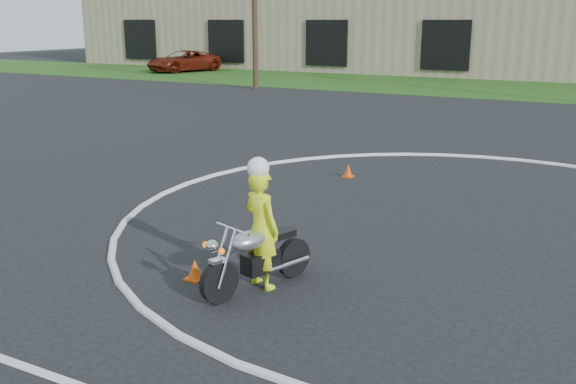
% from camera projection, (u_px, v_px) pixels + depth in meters
% --- Properties ---
extents(ground, '(120.00, 120.00, 0.00)m').
position_uv_depth(ground, '(409.00, 284.00, 8.79)').
color(ground, black).
rests_on(ground, ground).
extents(primary_motorcycle, '(0.88, 1.78, 0.97)m').
position_uv_depth(primary_motorcycle, '(256.00, 256.00, 8.51)').
color(primary_motorcycle, black).
rests_on(primary_motorcycle, ground).
extents(rider_primary_grp, '(0.69, 0.56, 1.80)m').
position_uv_depth(rider_primary_grp, '(261.00, 225.00, 8.51)').
color(rider_primary_grp, '#E9FF1A').
rests_on(rider_primary_grp, ground).
extents(pickup_grp, '(3.92, 5.72, 1.45)m').
position_uv_depth(pickup_grp, '(183.00, 61.00, 44.31)').
color(pickup_grp, '#5E160A').
rests_on(pickup_grp, ground).
extents(traffic_cones, '(9.68, 6.83, 0.30)m').
position_uv_depth(traffic_cones, '(541.00, 250.00, 9.70)').
color(traffic_cones, '#D8480B').
rests_on(traffic_cones, ground).
extents(warehouse, '(41.00, 17.00, 8.30)m').
position_uv_depth(warehouse, '(347.00, 11.00, 49.96)').
color(warehouse, tan).
rests_on(warehouse, ground).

